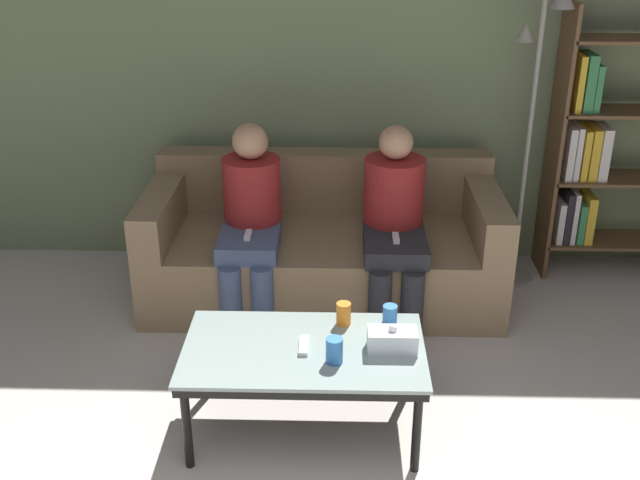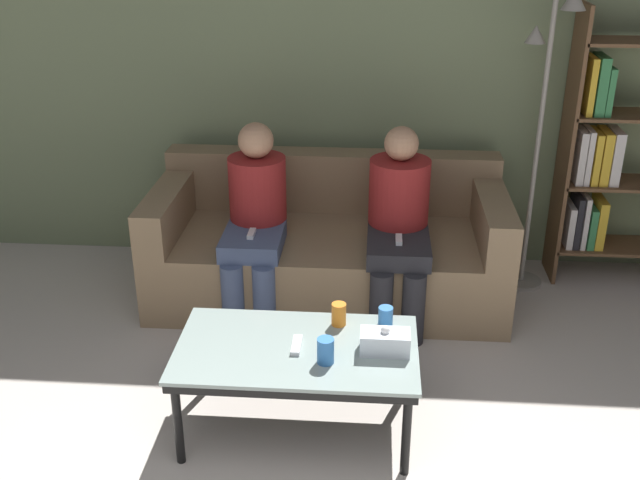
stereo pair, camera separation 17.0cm
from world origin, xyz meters
name	(u,v)px [view 2 (the right image)]	position (x,y,z in m)	size (l,w,h in m)	color
wall_back	(335,68)	(0.00, 3.50, 1.30)	(12.00, 0.06, 2.60)	#707F5B
couch	(329,247)	(0.00, 2.93, 0.30)	(2.14, 1.00, 0.81)	#897051
coffee_table	(297,355)	(-0.05, 1.53, 0.41)	(1.09, 0.63, 0.45)	#8C9E99
cup_near_left	(326,351)	(0.08, 1.42, 0.51)	(0.07, 0.07, 0.12)	#3372BF
cup_near_right	(386,316)	(0.34, 1.76, 0.50)	(0.07, 0.07, 0.09)	#3372BF
cup_far_center	(339,314)	(0.12, 1.74, 0.51)	(0.07, 0.07, 0.11)	orange
tissue_box	(385,342)	(0.34, 1.52, 0.50)	(0.22, 0.12, 0.13)	silver
game_remote	(297,345)	(-0.05, 1.53, 0.46)	(0.04, 0.15, 0.02)	white
bookshelf	(620,156)	(1.79, 3.27, 0.83)	(0.99, 0.32, 1.75)	brown
standing_lamp	(544,113)	(1.26, 3.13, 1.13)	(0.31, 0.26, 1.84)	gray
seated_person_left_end	(256,214)	(-0.42, 2.72, 0.60)	(0.34, 0.68, 1.12)	#47567A
seated_person_mid_left	(399,218)	(0.42, 2.71, 0.60)	(0.36, 0.72, 1.12)	#28282D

